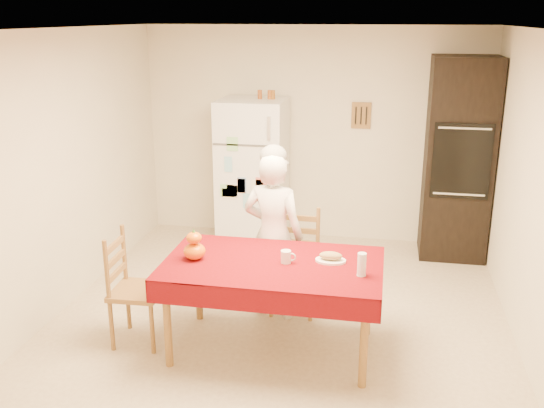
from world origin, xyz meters
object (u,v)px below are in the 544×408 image
(chair_far, at_px, (296,256))
(wine_glass, at_px, (362,264))
(bread_plate, at_px, (331,261))
(refrigerator, at_px, (253,173))
(oven_cabinet, at_px, (458,159))
(chair_left, at_px, (130,284))
(pumpkin_lower, at_px, (195,251))
(dining_table, at_px, (273,271))
(coffee_mug, at_px, (286,257))
(seated_woman, at_px, (273,236))

(chair_far, distance_m, wine_glass, 1.14)
(chair_far, relative_size, bread_plate, 3.96)
(refrigerator, distance_m, bread_plate, 2.53)
(oven_cabinet, xyz_separation_m, bread_plate, (-1.15, -2.31, -0.33))
(chair_left, relative_size, pumpkin_lower, 5.42)
(dining_table, bearing_deg, wine_glass, -9.81)
(chair_far, height_order, coffee_mug, chair_far)
(coffee_mug, relative_size, wine_glass, 0.57)
(coffee_mug, distance_m, pumpkin_lower, 0.72)
(refrigerator, distance_m, seated_woman, 1.84)
(oven_cabinet, bearing_deg, wine_glass, -109.73)
(seated_woman, bearing_deg, coffee_mug, 120.46)
(oven_cabinet, bearing_deg, chair_left, -138.15)
(oven_cabinet, distance_m, chair_far, 2.32)
(chair_far, distance_m, pumpkin_lower, 1.11)
(oven_cabinet, height_order, pumpkin_lower, oven_cabinet)
(seated_woman, height_order, coffee_mug, seated_woman)
(oven_cabinet, bearing_deg, seated_woman, -133.53)
(seated_woman, relative_size, pumpkin_lower, 8.61)
(refrigerator, xyz_separation_m, pumpkin_lower, (0.07, -2.41, -0.02))
(oven_cabinet, relative_size, seated_woman, 1.46)
(chair_far, relative_size, pumpkin_lower, 5.42)
(refrigerator, height_order, seated_woman, refrigerator)
(chair_left, distance_m, seated_woman, 1.29)
(chair_far, distance_m, bread_plate, 0.81)
(refrigerator, xyz_separation_m, wine_glass, (1.37, -2.48, -0.00))
(dining_table, height_order, wine_glass, wine_glass)
(seated_woman, xyz_separation_m, pumpkin_lower, (-0.51, -0.66, 0.07))
(chair_far, height_order, pumpkin_lower, chair_far)
(dining_table, bearing_deg, chair_left, -176.50)
(seated_woman, distance_m, pumpkin_lower, 0.83)
(pumpkin_lower, bearing_deg, wine_glass, -3.20)
(refrigerator, distance_m, oven_cabinet, 2.29)
(seated_woman, xyz_separation_m, coffee_mug, (0.21, -0.60, 0.06))
(dining_table, height_order, chair_left, chair_left)
(refrigerator, relative_size, bread_plate, 7.08)
(dining_table, bearing_deg, refrigerator, 106.15)
(chair_far, relative_size, wine_glass, 5.40)
(pumpkin_lower, height_order, bread_plate, pumpkin_lower)
(chair_far, xyz_separation_m, bread_plate, (0.37, -0.67, 0.26))
(refrigerator, height_order, dining_table, refrigerator)
(oven_cabinet, height_order, wine_glass, oven_cabinet)
(pumpkin_lower, xyz_separation_m, wine_glass, (1.31, -0.07, 0.02))
(oven_cabinet, xyz_separation_m, chair_left, (-2.77, -2.48, -0.59))
(refrigerator, height_order, wine_glass, refrigerator)
(chair_left, height_order, wine_glass, chair_left)
(coffee_mug, bearing_deg, dining_table, -172.51)
(dining_table, bearing_deg, coffee_mug, 7.49)
(bread_plate, bearing_deg, wine_glass, -41.55)
(chair_left, distance_m, coffee_mug, 1.31)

